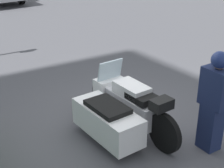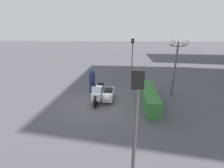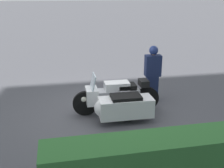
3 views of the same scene
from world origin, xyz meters
The scene contains 3 objects.
ground_plane centered at (0.00, 0.00, 0.00)m, with size 160.00×160.00×0.00m, color #4C4C51.
police_motorcycle centered at (-0.34, 0.38, 0.48)m, with size 2.49×1.20×1.17m.
officer_rider centered at (-1.66, -0.63, 0.93)m, with size 0.49×0.32×1.76m.
Camera 1 is at (-4.64, 3.67, 3.49)m, focal length 55.00 mm.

